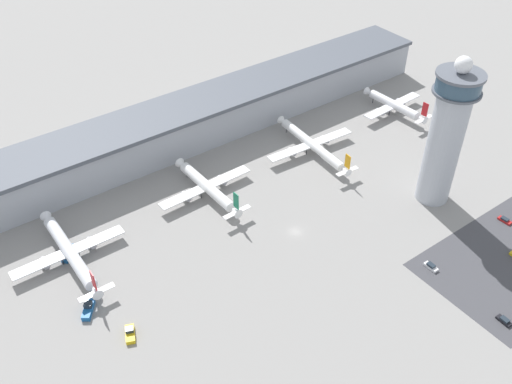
# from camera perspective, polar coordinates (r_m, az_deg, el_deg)

# --- Properties ---
(ground_plane) EXTENTS (1000.00, 1000.00, 0.00)m
(ground_plane) POSITION_cam_1_polar(r_m,az_deg,el_deg) (196.17, 3.99, -3.99)
(ground_plane) COLOR gray
(terminal_building) EXTENTS (237.96, 25.00, 17.21)m
(terminal_building) POSITION_cam_1_polar(r_m,az_deg,el_deg) (237.18, -6.75, 6.91)
(terminal_building) COLOR #A3A8B2
(terminal_building) RESTS_ON ground
(control_tower) EXTENTS (15.90, 15.90, 55.75)m
(control_tower) POSITION_cam_1_polar(r_m,az_deg,el_deg) (204.41, 18.50, 5.50)
(control_tower) COLOR #ADB2BC
(control_tower) RESTS_ON ground
(airplane_gate_alpha) EXTENTS (37.31, 43.91, 12.37)m
(airplane_gate_alpha) POSITION_cam_1_polar(r_m,az_deg,el_deg) (192.34, -18.14, -5.76)
(airplane_gate_alpha) COLOR silver
(airplane_gate_alpha) RESTS_ON ground
(airplane_gate_bravo) EXTENTS (37.94, 38.64, 12.26)m
(airplane_gate_bravo) POSITION_cam_1_polar(r_m,az_deg,el_deg) (209.01, -4.92, 0.52)
(airplane_gate_bravo) COLOR white
(airplane_gate_bravo) RESTS_ON ground
(airplane_gate_charlie) EXTENTS (39.85, 45.71, 11.54)m
(airplane_gate_charlie) POSITION_cam_1_polar(r_m,az_deg,el_deg) (231.48, 5.63, 4.75)
(airplane_gate_charlie) COLOR white
(airplane_gate_charlie) RESTS_ON ground
(airplane_gate_delta) EXTENTS (33.28, 34.15, 12.39)m
(airplane_gate_delta) POSITION_cam_1_polar(r_m,az_deg,el_deg) (263.67, 13.65, 8.44)
(airplane_gate_delta) COLOR white
(airplane_gate_delta) RESTS_ON ground
(service_truck_catering) EXTENTS (7.29, 6.52, 2.81)m
(service_truck_catering) POSITION_cam_1_polar(r_m,az_deg,el_deg) (196.60, -18.11, -5.80)
(service_truck_catering) COLOR black
(service_truck_catering) RESTS_ON ground
(service_truck_fuel) EXTENTS (4.76, 6.70, 2.50)m
(service_truck_fuel) POSITION_cam_1_polar(r_m,az_deg,el_deg) (169.66, -12.48, -13.65)
(service_truck_fuel) COLOR black
(service_truck_fuel) RESTS_ON ground
(service_truck_baggage) EXTENTS (6.33, 7.42, 3.11)m
(service_truck_baggage) POSITION_cam_1_polar(r_m,az_deg,el_deg) (178.08, -16.42, -11.16)
(service_truck_baggage) COLOR black
(service_truck_baggage) RESTS_ON ground
(car_blue_compact) EXTENTS (2.10, 4.61, 1.42)m
(car_blue_compact) POSITION_cam_1_polar(r_m,az_deg,el_deg) (183.75, 23.56, -11.70)
(car_blue_compact) COLOR black
(car_blue_compact) RESTS_ON ground
(car_grey_coupe) EXTENTS (2.05, 4.85, 1.37)m
(car_grey_coupe) POSITION_cam_1_polar(r_m,az_deg,el_deg) (217.50, 23.61, -2.60)
(car_grey_coupe) COLOR black
(car_grey_coupe) RESTS_ON ground
(car_silver_sedan) EXTENTS (1.90, 4.77, 1.58)m
(car_silver_sedan) POSITION_cam_1_polar(r_m,az_deg,el_deg) (191.48, 17.09, -7.14)
(car_silver_sedan) COLOR black
(car_silver_sedan) RESTS_ON ground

